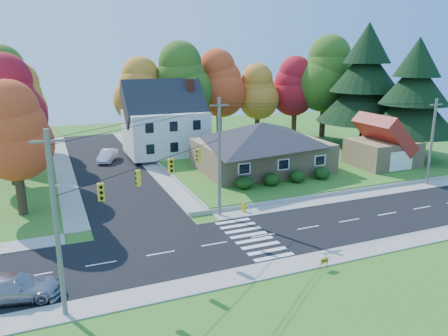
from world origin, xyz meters
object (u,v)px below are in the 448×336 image
object	(u,v)px
white_car	(108,156)
fire_hydrant	(244,208)
ranch_house	(262,145)
silver_sedan	(14,287)

from	to	relation	value
white_car	fire_hydrant	world-z (taller)	white_car
ranch_house	white_car	bearing A→B (deg)	141.83
silver_sedan	white_car	xyz separation A→B (m)	(9.42, 30.80, 0.01)
ranch_house	fire_hydrant	distance (m)	13.37
silver_sedan	white_car	world-z (taller)	white_car
ranch_house	silver_sedan	xyz separation A→B (m)	(-25.01, -18.55, -2.50)
silver_sedan	ranch_house	bearing A→B (deg)	-40.80
white_car	ranch_house	bearing A→B (deg)	-14.93
ranch_house	white_car	size ratio (longest dim) A/B	3.19
ranch_house	fire_hydrant	size ratio (longest dim) A/B	16.44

